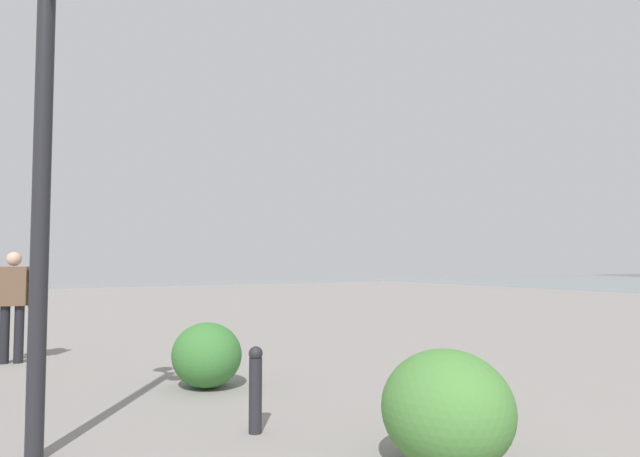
% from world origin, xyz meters
% --- Properties ---
extents(lamppost, '(0.98, 0.28, 4.13)m').
position_xyz_m(lamppost, '(5.11, 1.20, 2.74)').
color(lamppost, '#232328').
rests_on(lamppost, ground).
extents(pedestrian, '(0.33, 0.60, 1.71)m').
position_xyz_m(pedestrian, '(10.06, 1.16, 0.99)').
color(pedestrian, black).
rests_on(pedestrian, ground).
extents(bollard_mid, '(0.13, 0.13, 0.78)m').
position_xyz_m(bollard_mid, '(4.88, -0.59, 0.41)').
color(bollard_mid, '#232328').
rests_on(bollard_mid, ground).
extents(shrub_low, '(1.06, 0.95, 0.90)m').
position_xyz_m(shrub_low, '(3.30, -1.45, 0.45)').
color(shrub_low, '#477F38').
rests_on(shrub_low, ground).
extents(shrub_round, '(0.94, 0.85, 0.80)m').
position_xyz_m(shrub_round, '(6.90, -0.84, 0.40)').
color(shrub_round, '#387533').
rests_on(shrub_round, ground).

